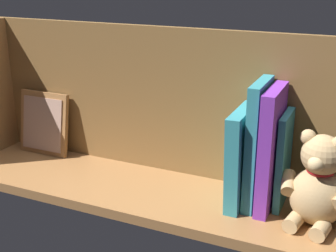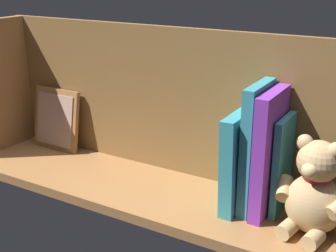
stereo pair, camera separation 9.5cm
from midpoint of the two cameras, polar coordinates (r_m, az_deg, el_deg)
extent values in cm
cube|color=#9E6B3D|center=(102.11, -2.68, -8.60)|extent=(106.62, 24.99, 2.20)
cube|color=brown|center=(103.75, -0.29, 2.74)|extent=(106.62, 1.50, 34.10)
ellipsoid|color=tan|center=(90.24, 15.23, -8.52)|extent=(12.17, 11.28, 11.15)
sphere|color=tan|center=(86.71, 15.72, -3.57)|extent=(7.67, 7.67, 7.67)
sphere|color=tan|center=(86.54, 14.11, -1.42)|extent=(2.96, 2.96, 2.96)
sphere|color=#DBB77F|center=(84.08, 14.92, -4.66)|extent=(2.96, 2.96, 2.96)
cylinder|color=tan|center=(89.81, 11.85, -6.97)|extent=(3.47, 5.83, 4.13)
cylinder|color=tan|center=(87.63, 15.45, -12.52)|extent=(3.69, 4.66, 2.96)
cylinder|color=tan|center=(89.03, 12.37, -11.70)|extent=(3.69, 4.66, 2.96)
torus|color=red|center=(87.91, 15.54, -5.40)|extent=(5.94, 5.94, 0.87)
cube|color=teal|center=(93.67, 11.43, -4.25)|extent=(1.53, 10.03, 19.67)
cube|color=purple|center=(91.63, 9.84, -2.93)|extent=(2.54, 13.43, 24.86)
cube|color=teal|center=(92.46, 8.23, -2.30)|extent=(2.25, 12.66, 25.84)
cube|color=teal|center=(93.61, 6.25, -3.90)|extent=(3.27, 14.34, 19.97)
cube|color=#9E6B3D|center=(124.27, -17.30, 0.30)|extent=(14.24, 3.99, 16.23)
cube|color=tan|center=(123.77, -17.51, 0.20)|extent=(11.96, 2.72, 13.52)
camera|label=1|loc=(0.05, -92.83, -1.00)|focal=48.99mm
camera|label=2|loc=(0.05, 87.17, 1.00)|focal=48.99mm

